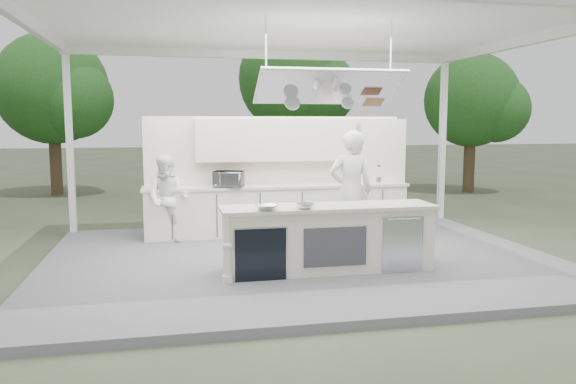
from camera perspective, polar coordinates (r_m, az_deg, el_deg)
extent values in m
plane|color=#495339|center=(9.09, 1.28, -7.28)|extent=(90.00, 90.00, 0.00)
cube|color=#58585C|center=(9.08, 1.28, -6.91)|extent=(8.00, 6.00, 0.12)
cube|color=white|center=(12.92, 15.40, 5.02)|extent=(0.12, 0.12, 3.70)
cube|color=white|center=(11.64, -21.30, 4.60)|extent=(0.12, 0.12, 3.70)
cube|color=white|center=(8.94, 1.34, 16.90)|extent=(8.20, 6.20, 0.16)
cube|color=white|center=(11.73, -2.00, 13.75)|extent=(8.00, 0.12, 0.16)
cube|color=white|center=(8.89, -24.94, 15.28)|extent=(0.12, 6.00, 0.16)
cube|color=white|center=(10.51, 23.20, 13.98)|extent=(0.12, 6.00, 0.16)
cube|color=white|center=(8.01, 4.24, 10.61)|extent=(2.00, 0.71, 0.43)
cube|color=white|center=(8.01, 4.24, 10.61)|extent=(2.06, 0.76, 0.46)
cylinder|color=white|center=(7.85, -2.25, 14.18)|extent=(0.02, 0.02, 0.95)
cylinder|color=white|center=(8.34, 10.40, 13.65)|extent=(0.02, 0.02, 0.95)
cylinder|color=silver|center=(8.02, 0.45, 9.05)|extent=(0.22, 0.14, 0.21)
cylinder|color=silver|center=(8.18, 6.08, 8.97)|extent=(0.18, 0.12, 0.18)
cube|color=#955D3B|center=(8.33, 8.69, 9.03)|extent=(0.28, 0.18, 0.12)
cube|color=beige|center=(8.16, 4.10, -4.84)|extent=(3.00, 0.70, 0.90)
cube|color=silver|center=(8.08, 4.13, -1.55)|extent=(3.10, 0.78, 0.05)
cylinder|color=beige|center=(7.55, -6.22, -5.77)|extent=(0.11, 0.11, 0.92)
cube|color=black|center=(7.62, -2.81, -6.39)|extent=(0.70, 0.04, 0.72)
cube|color=silver|center=(7.62, -2.81, -6.39)|extent=(0.74, 0.03, 0.72)
cube|color=#38393E|center=(7.84, 4.83, -5.58)|extent=(0.90, 0.02, 0.55)
cube|color=silver|center=(8.17, 11.58, -5.17)|extent=(0.62, 0.02, 0.78)
cube|color=beige|center=(10.80, -1.02, -1.90)|extent=(5.00, 0.65, 0.90)
cube|color=silver|center=(10.74, -1.02, 0.60)|extent=(5.08, 0.72, 0.05)
cube|color=beige|center=(11.01, -1.32, 1.81)|extent=(5.00, 0.10, 2.25)
cube|color=beige|center=(10.84, -1.20, 5.30)|extent=(3.10, 0.38, 0.80)
cube|color=beige|center=(11.38, 9.32, 4.04)|extent=(0.90, 0.45, 1.30)
cube|color=#955D3B|center=(11.38, 9.32, 4.04)|extent=(0.84, 0.40, 0.03)
cylinder|color=silver|center=(11.26, 9.05, 1.25)|extent=(0.20, 0.20, 0.12)
cylinder|color=black|center=(11.24, 9.06, 2.06)|extent=(0.17, 0.17, 0.20)
cylinder|color=black|center=(11.39, 10.69, 1.23)|extent=(0.16, 0.16, 0.10)
cone|color=black|center=(11.37, 10.71, 2.08)|extent=(0.14, 0.14, 0.24)
cylinder|color=#483424|center=(18.94, -22.52, 2.88)|extent=(0.36, 0.36, 2.10)
sphere|color=#236124|center=(18.93, -22.85, 9.66)|extent=(3.40, 3.40, 3.40)
sphere|color=#236124|center=(18.30, -20.98, 8.78)|extent=(2.38, 2.38, 2.38)
cylinder|color=#483424|center=(21.09, 0.46, 4.27)|extent=(0.36, 0.36, 2.45)
sphere|color=#236124|center=(21.13, 0.47, 11.39)|extent=(4.00, 4.00, 4.00)
sphere|color=#236124|center=(20.71, 3.03, 10.36)|extent=(2.80, 2.80, 2.80)
cylinder|color=#483424|center=(19.16, 17.92, 2.86)|extent=(0.36, 0.36, 1.92)
sphere|color=#236124|center=(19.13, 18.15, 8.88)|extent=(3.00, 3.00, 3.00)
sphere|color=#236124|center=(19.04, 20.38, 7.89)|extent=(2.10, 2.10, 2.10)
imported|color=silver|center=(9.38, 6.39, 0.11)|extent=(0.78, 0.55, 2.01)
imported|color=white|center=(10.22, -12.11, -0.69)|extent=(0.91, 0.80, 1.57)
imported|color=#B3B6BA|center=(10.38, -6.06, 1.31)|extent=(0.62, 0.50, 0.30)
imported|color=silver|center=(7.62, -2.19, -1.57)|extent=(0.38, 0.38, 0.08)
imported|color=silver|center=(7.73, 1.75, -1.44)|extent=(0.28, 0.28, 0.08)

